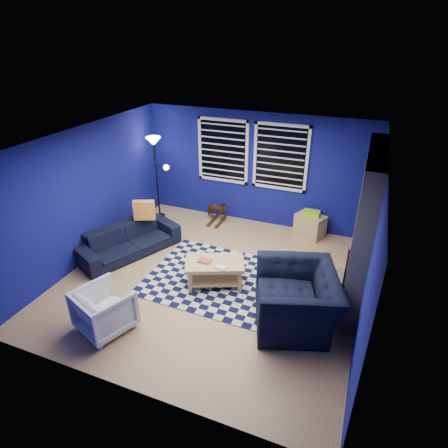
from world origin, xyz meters
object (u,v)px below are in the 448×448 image
rocking_horse (217,210)px  cabinet (310,225)px  armchair_bent (105,310)px  armchair_big (296,299)px  coffee_table (215,268)px  floor_lamp (155,153)px  tv (374,187)px  sofa (129,240)px

rocking_horse → cabinet: cabinet is taller
armchair_bent → rocking_horse: size_ratio=1.36×
armchair_big → coffee_table: armchair_big is taller
coffee_table → armchair_bent: bearing=-124.5°
cabinet → floor_lamp: floor_lamp is taller
armchair_bent → floor_lamp: size_ratio=0.39×
floor_lamp → cabinet: bearing=6.0°
tv → sofa: (-4.32, -1.77, -1.11)m
sofa → floor_lamp: floor_lamp is taller
cabinet → tv: bearing=9.9°
rocking_horse → coffee_table: rocking_horse is taller
cabinet → floor_lamp: (-3.47, -0.36, 1.31)m
armchair_big → armchair_bent: 2.83m
sofa → rocking_horse: sofa is taller
tv → armchair_big: 2.83m
sofa → coffee_table: bearing=-75.0°
sofa → cabinet: (3.21, 2.02, -0.03)m
floor_lamp → armchair_bent: bearing=-72.0°
tv → coffee_table: 3.32m
rocking_horse → armchair_big: bearing=-132.6°
sofa → armchair_big: (3.48, -0.76, 0.14)m
cabinet → rocking_horse: bearing=-153.4°
cabinet → armchair_big: bearing=-61.8°
tv → floor_lamp: floor_lamp is taller
sofa → cabinet: bearing=-33.0°
armchair_bent → floor_lamp: (-1.16, 3.58, 1.23)m
armchair_bent → armchair_big: bearing=-134.5°
coffee_table → cabinet: size_ratio=1.63×
sofa → armchair_bent: bearing=-130.0°
rocking_horse → floor_lamp: size_ratio=0.29×
sofa → floor_lamp: 2.10m
armchair_bent → floor_lamp: 3.96m
coffee_table → cabinet: (1.22, 2.37, -0.08)m
armchair_big → rocking_horse: (-2.37, 2.63, -0.13)m
cabinet → floor_lamp: size_ratio=0.37×
armchair_big → rocking_horse: bearing=-156.6°
armchair_big → cabinet: (-0.27, 2.78, -0.17)m
rocking_horse → floor_lamp: (-1.37, -0.22, 1.26)m
cabinet → armchair_bent: bearing=-97.7°
cabinet → floor_lamp: 3.73m
floor_lamp → armchair_big: bearing=-32.8°
armchair_big → armchair_bent: bearing=-84.3°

